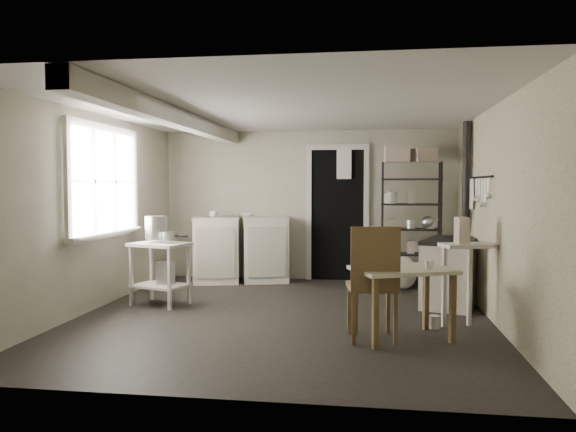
# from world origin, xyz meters

# --- Properties ---
(floor) EXTENTS (5.00, 5.00, 0.00)m
(floor) POSITION_xyz_m (0.00, 0.00, 0.00)
(floor) COLOR black
(floor) RESTS_ON ground
(ceiling) EXTENTS (5.00, 5.00, 0.00)m
(ceiling) POSITION_xyz_m (0.00, 0.00, 2.30)
(ceiling) COLOR beige
(ceiling) RESTS_ON wall_back
(wall_back) EXTENTS (4.50, 0.02, 2.30)m
(wall_back) POSITION_xyz_m (0.00, 2.50, 1.15)
(wall_back) COLOR #AAA691
(wall_back) RESTS_ON ground
(wall_front) EXTENTS (4.50, 0.02, 2.30)m
(wall_front) POSITION_xyz_m (0.00, -2.50, 1.15)
(wall_front) COLOR #AAA691
(wall_front) RESTS_ON ground
(wall_left) EXTENTS (0.02, 5.00, 2.30)m
(wall_left) POSITION_xyz_m (-2.25, 0.00, 1.15)
(wall_left) COLOR #AAA691
(wall_left) RESTS_ON ground
(wall_right) EXTENTS (0.02, 5.00, 2.30)m
(wall_right) POSITION_xyz_m (2.25, 0.00, 1.15)
(wall_right) COLOR #AAA691
(wall_right) RESTS_ON ground
(window) EXTENTS (0.12, 1.76, 1.28)m
(window) POSITION_xyz_m (-2.22, 0.20, 1.50)
(window) COLOR beige
(window) RESTS_ON wall_left
(doorway) EXTENTS (0.96, 0.10, 2.08)m
(doorway) POSITION_xyz_m (0.45, 2.47, 1.00)
(doorway) COLOR beige
(doorway) RESTS_ON ground
(ceiling_beam) EXTENTS (0.18, 5.00, 0.18)m
(ceiling_beam) POSITION_xyz_m (-1.20, 0.00, 2.20)
(ceiling_beam) COLOR beige
(ceiling_beam) RESTS_ON ceiling
(wallpaper_panel) EXTENTS (0.01, 5.00, 2.30)m
(wallpaper_panel) POSITION_xyz_m (2.24, 0.00, 1.15)
(wallpaper_panel) COLOR beige
(wallpaper_panel) RESTS_ON wall_right
(utensil_rail) EXTENTS (0.06, 1.20, 0.44)m
(utensil_rail) POSITION_xyz_m (2.19, 0.60, 1.55)
(utensil_rail) COLOR silver
(utensil_rail) RESTS_ON wall_right
(prep_table) EXTENTS (0.78, 0.65, 0.76)m
(prep_table) POSITION_xyz_m (-1.58, 0.35, 0.40)
(prep_table) COLOR beige
(prep_table) RESTS_ON ground
(stockpot) EXTENTS (0.29, 0.29, 0.28)m
(stockpot) POSITION_xyz_m (-1.65, 0.41, 0.94)
(stockpot) COLOR silver
(stockpot) RESTS_ON prep_table
(saucepan) EXTENTS (0.21, 0.21, 0.09)m
(saucepan) POSITION_xyz_m (-1.45, 0.31, 0.85)
(saucepan) COLOR silver
(saucepan) RESTS_ON prep_table
(bucket) EXTENTS (0.26, 0.26, 0.26)m
(bucket) POSITION_xyz_m (-1.53, 0.40, 0.39)
(bucket) COLOR silver
(bucket) RESTS_ON prep_table
(base_cabinets) EXTENTS (1.61, 1.01, 0.98)m
(base_cabinets) POSITION_xyz_m (-0.99, 2.13, 0.46)
(base_cabinets) COLOR beige
(base_cabinets) RESTS_ON ground
(mixing_bowl) EXTENTS (0.33, 0.33, 0.07)m
(mixing_bowl) POSITION_xyz_m (-0.89, 2.08, 0.96)
(mixing_bowl) COLOR silver
(mixing_bowl) RESTS_ON base_cabinets
(counter_cup) EXTENTS (0.13, 0.13, 0.09)m
(counter_cup) POSITION_xyz_m (-1.39, 2.05, 0.97)
(counter_cup) COLOR silver
(counter_cup) RESTS_ON base_cabinets
(shelf_rack) EXTENTS (0.86, 0.35, 1.79)m
(shelf_rack) POSITION_xyz_m (1.53, 2.06, 0.95)
(shelf_rack) COLOR black
(shelf_rack) RESTS_ON ground
(shelf_jar) EXTENTS (0.13, 0.13, 0.21)m
(shelf_jar) POSITION_xyz_m (1.21, 2.06, 1.38)
(shelf_jar) COLOR silver
(shelf_jar) RESTS_ON shelf_rack
(storage_box_a) EXTENTS (0.35, 0.31, 0.23)m
(storage_box_a) POSITION_xyz_m (1.31, 2.00, 2.01)
(storage_box_a) COLOR beige
(storage_box_a) RESTS_ON shelf_rack
(storage_box_b) EXTENTS (0.37, 0.36, 0.19)m
(storage_box_b) POSITION_xyz_m (1.70, 2.04, 1.99)
(storage_box_b) COLOR beige
(storage_box_b) RESTS_ON shelf_rack
(stove) EXTENTS (0.86, 1.15, 0.80)m
(stove) POSITION_xyz_m (1.92, 0.85, 0.44)
(stove) COLOR beige
(stove) RESTS_ON ground
(stovepipe) EXTENTS (0.12, 0.12, 1.33)m
(stovepipe) POSITION_xyz_m (2.17, 1.35, 1.59)
(stovepipe) COLOR black
(stovepipe) RESTS_ON stove
(side_ledge) EXTENTS (0.62, 0.45, 0.86)m
(side_ledge) POSITION_xyz_m (1.95, -0.17, 0.43)
(side_ledge) COLOR beige
(side_ledge) RESTS_ON ground
(oats_box) EXTENTS (0.14, 0.20, 0.27)m
(oats_box) POSITION_xyz_m (1.88, -0.19, 1.01)
(oats_box) COLOR beige
(oats_box) RESTS_ON side_ledge
(work_table) EXTENTS (1.06, 0.92, 0.68)m
(work_table) POSITION_xyz_m (1.25, -0.78, 0.38)
(work_table) COLOR beige
(work_table) RESTS_ON ground
(table_cup) EXTENTS (0.11, 0.11, 0.09)m
(table_cup) POSITION_xyz_m (1.48, -0.84, 0.80)
(table_cup) COLOR silver
(table_cup) RESTS_ON work_table
(chair) EXTENTS (0.51, 0.53, 1.08)m
(chair) POSITION_xyz_m (0.96, -0.84, 0.49)
(chair) COLOR brown
(chair) RESTS_ON ground
(flour_sack) EXTENTS (0.44, 0.40, 0.46)m
(flour_sack) POSITION_xyz_m (1.42, 1.87, 0.24)
(flour_sack) COLOR silver
(flour_sack) RESTS_ON ground
(floor_crock) EXTENTS (0.12, 0.12, 0.13)m
(floor_crock) POSITION_xyz_m (1.60, -0.35, 0.07)
(floor_crock) COLOR silver
(floor_crock) RESTS_ON ground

